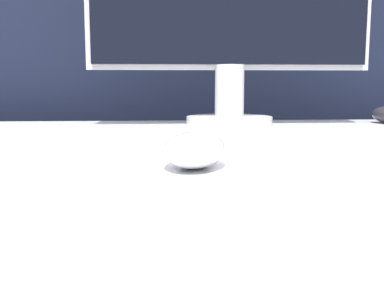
% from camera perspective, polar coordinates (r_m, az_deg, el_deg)
% --- Properties ---
extents(partition_panel, '(5.00, 0.03, 1.04)m').
position_cam_1_polar(partition_panel, '(1.31, -3.62, -4.66)').
color(partition_panel, black).
rests_on(partition_panel, ground_plane).
extents(computer_mouse_near, '(0.10, 0.12, 0.04)m').
position_cam_1_polar(computer_mouse_near, '(0.51, 0.23, -0.71)').
color(computer_mouse_near, silver).
rests_on(computer_mouse_near, desk).
extents(keyboard, '(0.40, 0.19, 0.02)m').
position_cam_1_polar(keyboard, '(0.69, -7.43, 0.72)').
color(keyboard, silver).
rests_on(keyboard, desk).
extents(monitor, '(0.63, 0.19, 0.49)m').
position_cam_1_polar(monitor, '(1.04, 4.83, 17.61)').
color(monitor, silver).
rests_on(monitor, desk).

